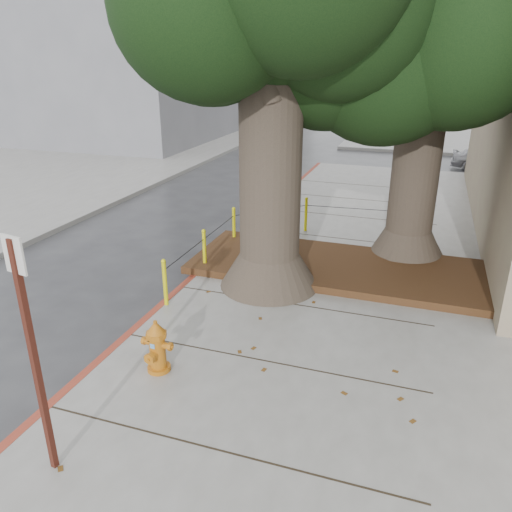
% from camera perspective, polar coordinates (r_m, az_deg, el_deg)
% --- Properties ---
extents(ground, '(140.00, 140.00, 0.00)m').
position_cam_1_polar(ground, '(8.23, -2.25, -12.13)').
color(ground, '#28282B').
rests_on(ground, ground).
extents(sidewalk_far, '(16.00, 20.00, 0.15)m').
position_cam_1_polar(sidewalk_far, '(36.78, 24.89, 12.97)').
color(sidewalk_far, slate).
rests_on(sidewalk_far, ground).
extents(sidewalk_opposite, '(14.00, 60.00, 0.15)m').
position_cam_1_polar(sidewalk_opposite, '(23.66, -26.18, 8.73)').
color(sidewalk_opposite, slate).
rests_on(sidewalk_opposite, ground).
extents(curb_red, '(0.14, 26.00, 0.16)m').
position_cam_1_polar(curb_red, '(10.91, -7.37, -2.78)').
color(curb_red, maroon).
rests_on(curb_red, ground).
extents(planter_bed, '(6.40, 2.60, 0.16)m').
position_cam_1_polar(planter_bed, '(11.25, 9.21, -1.23)').
color(planter_bed, black).
rests_on(planter_bed, sidewalk_main).
extents(building_far_grey, '(12.00, 16.00, 12.00)m').
position_cam_1_polar(building_far_grey, '(33.33, -13.99, 23.82)').
color(building_far_grey, slate).
rests_on(building_far_grey, ground).
extents(building_far_white, '(12.00, 18.00, 15.00)m').
position_cam_1_polar(building_far_white, '(54.99, -2.08, 25.02)').
color(building_far_white, silver).
rests_on(building_far_white, ground).
extents(tree_near, '(4.50, 3.80, 7.68)m').
position_cam_1_polar(tree_near, '(9.51, 4.20, 26.62)').
color(tree_near, '#4C3F33').
rests_on(tree_near, sidewalk_main).
extents(tree_far, '(4.50, 3.80, 7.17)m').
position_cam_1_polar(tree_far, '(11.66, 21.27, 22.65)').
color(tree_far, '#4C3F33').
rests_on(tree_far, sidewalk_main).
extents(bollard_ring, '(3.79, 5.39, 0.95)m').
position_cam_1_polar(bollard_ring, '(11.90, 1.36, 2.62)').
color(bollard_ring, '#CFC80B').
rests_on(bollard_ring, sidewalk_main).
extents(fire_hydrant, '(0.45, 0.40, 0.85)m').
position_cam_1_polar(fire_hydrant, '(7.72, -11.24, -10.12)').
color(fire_hydrant, '#BF6913').
rests_on(fire_hydrant, sidewalk_main).
extents(signpost, '(0.28, 0.08, 2.86)m').
position_cam_1_polar(signpost, '(5.81, -24.23, -9.46)').
color(signpost, '#471911').
rests_on(signpost, sidewalk_main).
extents(car_silver, '(3.14, 1.35, 1.06)m').
position_cam_1_polar(car_silver, '(23.85, 25.19, 10.10)').
color(car_silver, '#A2A2A7').
rests_on(car_silver, ground).
extents(car_dark, '(2.36, 4.78, 1.34)m').
position_cam_1_polar(car_dark, '(29.53, -10.99, 13.95)').
color(car_dark, black).
rests_on(car_dark, ground).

